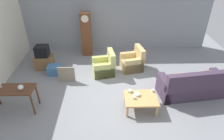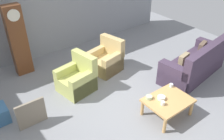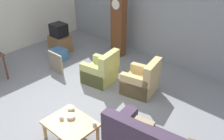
% 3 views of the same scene
% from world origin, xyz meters
% --- Properties ---
extents(ground_plane, '(10.40, 10.40, 0.00)m').
position_xyz_m(ground_plane, '(0.00, 0.00, 0.00)').
color(ground_plane, gray).
extents(garage_door_wall, '(8.40, 0.16, 3.20)m').
position_xyz_m(garage_door_wall, '(0.00, 3.60, 1.60)').
color(garage_door_wall, gray).
rests_on(garage_door_wall, ground_plane).
extents(couch_floral, '(2.20, 1.14, 1.04)m').
position_xyz_m(couch_floral, '(2.30, -0.08, 0.35)').
color(couch_floral, '#423347').
rests_on(couch_floral, ground_plane).
extents(armchair_olive_near, '(0.91, 0.88, 0.92)m').
position_xyz_m(armchair_olive_near, '(-0.55, 1.29, 0.31)').
color(armchair_olive_near, '#B7BC66').
rests_on(armchair_olive_near, ground_plane).
extents(armchair_olive_far, '(0.93, 0.91, 0.92)m').
position_xyz_m(armchair_olive_far, '(0.57, 1.62, 0.31)').
color(armchair_olive_far, tan).
rests_on(armchair_olive_far, ground_plane).
extents(coffee_table_wood, '(0.96, 0.76, 0.42)m').
position_xyz_m(coffee_table_wood, '(0.54, -0.68, 0.36)').
color(coffee_table_wood, tan).
rests_on(coffee_table_wood, ground_plane).
extents(console_table_dark, '(1.30, 0.56, 0.76)m').
position_xyz_m(console_table_dark, '(-3.18, -0.60, 0.65)').
color(console_table_dark, '#56331E').
rests_on(console_table_dark, ground_plane).
extents(grandfather_clock, '(0.44, 0.30, 1.92)m').
position_xyz_m(grandfather_clock, '(-1.33, 2.92, 0.96)').
color(grandfather_clock, brown).
rests_on(grandfather_clock, ground_plane).
extents(tv_stand_cabinet, '(0.68, 0.52, 0.54)m').
position_xyz_m(tv_stand_cabinet, '(-2.96, 1.79, 0.27)').
color(tv_stand_cabinet, brown).
rests_on(tv_stand_cabinet, ground_plane).
extents(tv_crt, '(0.48, 0.44, 0.42)m').
position_xyz_m(tv_crt, '(-2.96, 1.79, 0.75)').
color(tv_crt, black).
rests_on(tv_crt, tv_stand_cabinet).
extents(framed_picture_leaning, '(0.60, 0.05, 0.59)m').
position_xyz_m(framed_picture_leaning, '(-1.91, 0.80, 0.30)').
color(framed_picture_leaning, gray).
rests_on(framed_picture_leaning, ground_plane).
extents(storage_box_blue, '(0.47, 0.44, 0.35)m').
position_xyz_m(storage_box_blue, '(-2.49, 1.34, 0.17)').
color(storage_box_blue, teal).
rests_on(storage_box_blue, ground_plane).
extents(glass_dome_cloche, '(0.16, 0.16, 0.16)m').
position_xyz_m(glass_dome_cloche, '(-2.87, -0.65, 0.84)').
color(glass_dome_cloche, silver).
rests_on(glass_dome_cloche, console_table_dark).
extents(cup_white_porcelain, '(0.09, 0.09, 0.08)m').
position_xyz_m(cup_white_porcelain, '(0.32, -0.71, 0.46)').
color(cup_white_porcelain, white).
rests_on(cup_white_porcelain, coffee_table_wood).
extents(cup_blue_rimmed, '(0.08, 0.08, 0.08)m').
position_xyz_m(cup_blue_rimmed, '(0.94, -0.41, 0.46)').
color(cup_blue_rimmed, silver).
rests_on(cup_blue_rimmed, coffee_table_wood).
extents(bowl_white_stacked, '(0.17, 0.17, 0.07)m').
position_xyz_m(bowl_white_stacked, '(0.43, -0.57, 0.46)').
color(bowl_white_stacked, white).
rests_on(bowl_white_stacked, coffee_table_wood).
extents(bowl_shallow_green, '(0.14, 0.14, 0.07)m').
position_xyz_m(bowl_shallow_green, '(0.24, -0.40, 0.46)').
color(bowl_shallow_green, '#B2C69E').
rests_on(bowl_shallow_green, coffee_table_wood).
extents(wine_glass_mid, '(0.07, 0.07, 0.19)m').
position_xyz_m(wine_glass_mid, '(-3.49, -0.51, 0.88)').
color(wine_glass_mid, silver).
rests_on(wine_glass_mid, console_table_dark).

